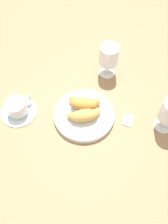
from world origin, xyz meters
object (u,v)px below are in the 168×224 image
object	(u,v)px
croissant_small	(84,103)
juice_glass_right	(109,56)
pastry_plate	(84,115)
croissant_large	(84,116)
coffee_cup_near	(18,108)
sugar_packet	(128,120)

from	to	relation	value
croissant_small	juice_glass_right	size ratio (longest dim) A/B	0.85
pastry_plate	croissant_small	xyz separation A→B (m)	(0.01, 0.03, 0.03)
croissant_large	coffee_cup_near	world-z (taller)	croissant_large
pastry_plate	juice_glass_right	world-z (taller)	juice_glass_right
croissant_large	juice_glass_right	bearing A→B (deg)	39.02
croissant_small	sugar_packet	world-z (taller)	croissant_small
croissant_small	juice_glass_right	distance (m)	0.22
croissant_large	sugar_packet	world-z (taller)	croissant_large
juice_glass_right	sugar_packet	distance (m)	0.26
croissant_large	juice_glass_right	world-z (taller)	juice_glass_right
croissant_small	juice_glass_right	world-z (taller)	juice_glass_right
croissant_large	croissant_small	xyz separation A→B (m)	(0.02, 0.05, 0.00)
croissant_small	sugar_packet	distance (m)	0.18
pastry_plate	coffee_cup_near	bearing A→B (deg)	146.26
coffee_cup_near	croissant_small	bearing A→B (deg)	-26.64
pastry_plate	sugar_packet	distance (m)	0.16
croissant_small	sugar_packet	size ratio (longest dim) A/B	2.39
juice_glass_right	pastry_plate	bearing A→B (deg)	-143.45
pastry_plate	croissant_small	distance (m)	0.04
croissant_small	coffee_cup_near	size ratio (longest dim) A/B	0.88
coffee_cup_near	sugar_packet	bearing A→B (deg)	-34.65
pastry_plate	croissant_small	size ratio (longest dim) A/B	1.90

